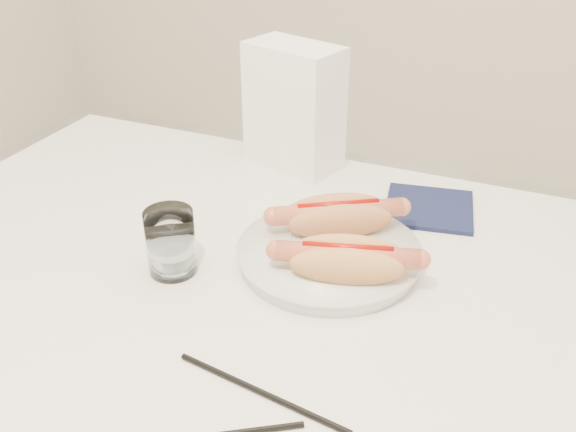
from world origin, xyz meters
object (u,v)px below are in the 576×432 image
at_px(plate, 329,256).
at_px(hotdog_right, 347,260).
at_px(table, 282,333).
at_px(water_glass, 171,242).
at_px(napkin_box, 294,107).
at_px(hotdog_left, 338,216).

relative_size(plate, hotdog_right, 1.34).
xyz_separation_m(table, hotdog_right, (0.07, 0.05, 0.10)).
distance_m(plate, hotdog_right, 0.07).
distance_m(water_glass, napkin_box, 0.36).
bearing_deg(plate, hotdog_left, 97.35).
bearing_deg(plate, napkin_box, 121.35).
distance_m(hotdog_left, hotdog_right, 0.10).
height_order(plate, hotdog_left, hotdog_left).
bearing_deg(napkin_box, table, -52.70).
height_order(hotdog_left, water_glass, water_glass).
bearing_deg(plate, table, -107.78).
xyz_separation_m(table, hotdog_left, (0.02, 0.14, 0.10)).
distance_m(hotdog_left, napkin_box, 0.27).
xyz_separation_m(table, plate, (0.03, 0.09, 0.07)).
distance_m(table, hotdog_left, 0.17).
bearing_deg(napkin_box, hotdog_right, -40.21).
bearing_deg(hotdog_right, table, -162.37).
xyz_separation_m(hotdog_left, water_glass, (-0.17, -0.15, 0.00)).
distance_m(table, water_glass, 0.18).
distance_m(table, hotdog_right, 0.13).
relative_size(water_glass, napkin_box, 0.42).
height_order(table, water_glass, water_glass).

